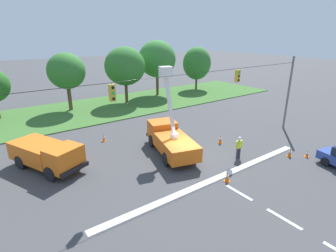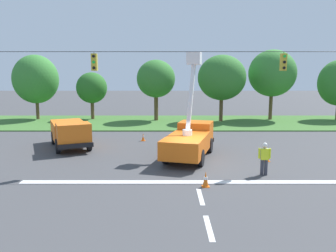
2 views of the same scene
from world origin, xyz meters
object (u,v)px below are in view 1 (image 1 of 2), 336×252
object	(u,v)px
traffic_cone_foreground_left	(290,152)
utility_truck_support_near	(47,154)
tree_east_end	(197,63)
traffic_cone_foreground_right	(307,154)
tree_east	(125,66)
traffic_cone_mid_right	(227,176)
road_worker	(239,146)
tree_far_east	(157,59)
tree_centre	(66,71)
utility_truck_bucket_lift	(170,137)
traffic_cone_mid_left	(220,139)
traffic_cone_near_bucket	(104,138)

from	to	relation	value
traffic_cone_foreground_left	utility_truck_support_near	bearing A→B (deg)	150.06
tree_east_end	traffic_cone_foreground_right	xyz separation A→B (m)	(-10.54, -24.97, -4.19)
tree_east_end	traffic_cone_foreground_left	xyz separation A→B (m)	(-11.58, -24.11, -4.09)
tree_east	traffic_cone_mid_right	distance (m)	23.34
road_worker	tree_far_east	bearing A→B (deg)	72.04
utility_truck_support_near	road_worker	world-z (taller)	utility_truck_support_near
tree_centre	tree_far_east	xyz separation A→B (m)	(13.68, 0.80, 0.65)
tree_east	traffic_cone_mid_right	size ratio (longest dim) A/B	10.20
traffic_cone_mid_right	traffic_cone_foreground_right	bearing A→B (deg)	-8.70
tree_east_end	utility_truck_bucket_lift	bearing A→B (deg)	-136.26
traffic_cone_foreground_right	traffic_cone_mid_right	world-z (taller)	traffic_cone_mid_right
tree_east	tree_east_end	distance (m)	14.16
tree_east_end	traffic_cone_foreground_right	world-z (taller)	tree_east_end
traffic_cone_mid_left	traffic_cone_near_bucket	distance (m)	10.44
road_worker	traffic_cone_mid_left	xyz separation A→B (m)	(1.01, 2.85, -0.61)
traffic_cone_foreground_left	traffic_cone_mid_right	bearing A→B (deg)	177.12
tree_east	road_worker	xyz separation A→B (m)	(-0.98, -20.56, -4.06)
tree_centre	utility_truck_support_near	xyz separation A→B (m)	(-5.85, -14.37, -3.77)
tree_east	utility_truck_bucket_lift	xyz separation A→B (m)	(-4.67, -16.62, -3.76)
tree_centre	traffic_cone_foreground_right	world-z (taller)	tree_centre
traffic_cone_foreground_left	traffic_cone_mid_left	size ratio (longest dim) A/B	0.96
utility_truck_bucket_lift	traffic_cone_mid_right	size ratio (longest dim) A/B	9.13
tree_far_east	tree_east_end	world-z (taller)	tree_far_east
tree_east	traffic_cone_foreground_right	world-z (taller)	tree_east
tree_east_end	traffic_cone_mid_left	bearing A→B (deg)	-126.44
utility_truck_support_near	traffic_cone_near_bucket	bearing A→B (deg)	25.12
tree_east_end	traffic_cone_near_bucket	distance (m)	25.86
tree_far_east	traffic_cone_foreground_right	size ratio (longest dim) A/B	14.22
utility_truck_support_near	traffic_cone_foreground_right	bearing A→B (deg)	-30.59
tree_east	road_worker	world-z (taller)	tree_east
traffic_cone_mid_left	traffic_cone_near_bucket	size ratio (longest dim) A/B	1.23
tree_east_end	traffic_cone_foreground_right	size ratio (longest dim) A/B	12.26
road_worker	traffic_cone_near_bucket	world-z (taller)	road_worker
traffic_cone_mid_right	tree_east_end	bearing A→B (deg)	52.27
tree_far_east	utility_truck_bucket_lift	xyz separation A→B (m)	(-10.84, -18.14, -4.27)
road_worker	traffic_cone_foreground_left	distance (m)	4.18
traffic_cone_mid_right	traffic_cone_near_bucket	bearing A→B (deg)	108.85
road_worker	tree_east	bearing A→B (deg)	87.26
traffic_cone_mid_left	utility_truck_support_near	bearing A→B (deg)	163.15
tree_east	road_worker	size ratio (longest dim) A/B	4.31
road_worker	traffic_cone_near_bucket	size ratio (longest dim) A/B	2.77
tree_east	utility_truck_bucket_lift	size ratio (longest dim) A/B	1.12
tree_centre	traffic_cone_mid_right	bearing A→B (deg)	-82.15
tree_east_end	utility_truck_bucket_lift	xyz separation A→B (m)	(-18.75, -17.94, -3.17)
tree_east	traffic_cone_mid_left	xyz separation A→B (m)	(0.03, -17.71, -4.67)
utility_truck_support_near	traffic_cone_near_bucket	world-z (taller)	utility_truck_support_near
tree_east	tree_far_east	distance (m)	6.38
utility_truck_bucket_lift	utility_truck_support_near	distance (m)	9.17
traffic_cone_foreground_right	traffic_cone_mid_right	size ratio (longest dim) A/B	0.78
tree_east	utility_truck_bucket_lift	world-z (taller)	tree_east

